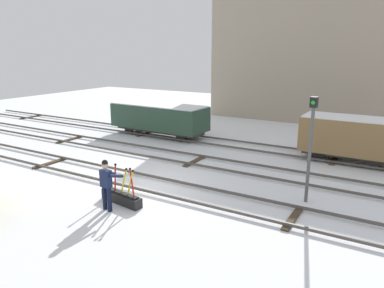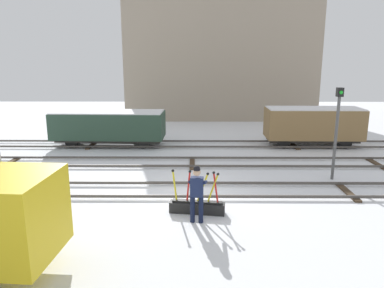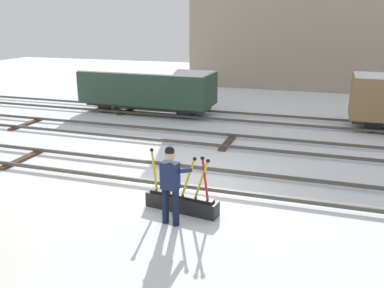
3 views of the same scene
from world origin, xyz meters
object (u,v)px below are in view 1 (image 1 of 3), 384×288
at_px(switch_lever_frame, 121,197).
at_px(freight_car_mid_siding, 159,117).
at_px(rail_worker, 107,182).
at_px(signal_post, 311,139).
at_px(freight_car_near_switch, 359,137).

relative_size(switch_lever_frame, freight_car_mid_siding, 0.29).
height_order(rail_worker, freight_car_mid_siding, freight_car_mid_siding).
bearing_deg(freight_car_mid_siding, switch_lever_frame, -60.33).
distance_m(signal_post, freight_car_near_switch, 6.11).
bearing_deg(signal_post, freight_car_near_switch, 80.39).
bearing_deg(switch_lever_frame, freight_car_mid_siding, 126.26).
height_order(signal_post, freight_car_near_switch, signal_post).
xyz_separation_m(signal_post, freight_car_mid_siding, (-10.68, 5.93, -1.14)).
distance_m(signal_post, freight_car_mid_siding, 12.27).
bearing_deg(signal_post, rail_worker, -143.99).
xyz_separation_m(rail_worker, freight_car_near_switch, (6.69, 10.07, 0.27)).
bearing_deg(rail_worker, freight_car_mid_siding, 124.58).
relative_size(freight_car_near_switch, freight_car_mid_siding, 0.84).
height_order(switch_lever_frame, freight_car_near_switch, freight_car_near_switch).
height_order(rail_worker, freight_car_near_switch, freight_car_near_switch).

